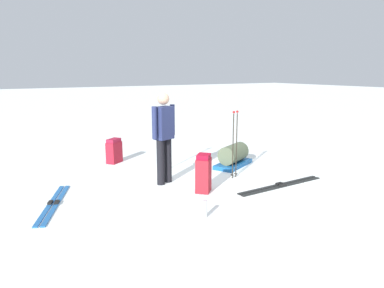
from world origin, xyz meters
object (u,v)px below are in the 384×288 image
at_px(backpack_bright, 203,173).
at_px(ski_poles_planted_near, 235,141).
at_px(ski_poles_planted_far, 165,138).
at_px(ski_pair_near, 281,185).
at_px(backpack_large_dark, 114,151).
at_px(ski_pair_far, 54,204).
at_px(skier_standing, 164,133).
at_px(gear_sled, 233,156).
at_px(thermos_bottle, 205,209).

xyz_separation_m(backpack_bright, ski_poles_planted_near, (-0.98, -0.41, 0.41)).
xyz_separation_m(ski_poles_planted_near, ski_poles_planted_far, (0.95, -1.15, -0.03)).
relative_size(ski_pair_near, backpack_bright, 2.90).
relative_size(backpack_large_dark, ski_poles_planted_far, 0.44).
relative_size(ski_pair_near, ski_pair_far, 1.15).
bearing_deg(backpack_large_dark, ski_poles_planted_far, 121.47).
bearing_deg(ski_pair_far, ski_poles_planted_far, -160.42).
height_order(skier_standing, ski_poles_planted_far, skier_standing).
xyz_separation_m(skier_standing, ski_poles_planted_near, (-1.36, 0.37, -0.21)).
height_order(skier_standing, ski_pair_near, skier_standing).
xyz_separation_m(gear_sled, thermos_bottle, (2.07, 2.06, -0.09)).
bearing_deg(skier_standing, ski_pair_near, 144.81).
height_order(backpack_bright, gear_sled, backpack_bright).
bearing_deg(skier_standing, ski_poles_planted_far, -117.50).
xyz_separation_m(backpack_bright, thermos_bottle, (0.58, 0.96, -0.20)).
xyz_separation_m(ski_poles_planted_near, gear_sled, (-0.50, -0.69, -0.52)).
bearing_deg(gear_sled, backpack_large_dark, -36.93).
height_order(skier_standing, thermos_bottle, skier_standing).
bearing_deg(ski_poles_planted_far, ski_poles_planted_near, 129.61).
bearing_deg(ski_poles_planted_far, thermos_bottle, 76.30).
xyz_separation_m(backpack_large_dark, backpack_bright, (-0.69, 2.74, 0.06)).
xyz_separation_m(skier_standing, backpack_large_dark, (0.32, -1.96, -0.68)).
height_order(ski_poles_planted_near, gear_sled, ski_poles_planted_near).
height_order(skier_standing, gear_sled, skier_standing).
height_order(backpack_large_dark, gear_sled, backpack_large_dark).
distance_m(ski_pair_far, gear_sled, 3.90).
xyz_separation_m(ski_pair_far, thermos_bottle, (-1.80, 1.66, 0.12)).
bearing_deg(thermos_bottle, skier_standing, -96.86).
relative_size(ski_pair_near, gear_sled, 1.71).
height_order(ski_pair_far, thermos_bottle, thermos_bottle).
bearing_deg(gear_sled, ski_poles_planted_far, -17.35).
height_order(ski_pair_near, ski_pair_far, same).
bearing_deg(thermos_bottle, ski_poles_planted_far, -103.70).
bearing_deg(thermos_bottle, backpack_large_dark, -88.29).
bearing_deg(gear_sled, thermos_bottle, 44.93).
bearing_deg(skier_standing, gear_sled, -170.17).
distance_m(skier_standing, gear_sled, 2.02).
xyz_separation_m(skier_standing, thermos_bottle, (0.21, 1.74, -0.82)).
xyz_separation_m(ski_pair_far, ski_poles_planted_near, (-3.37, 0.29, 0.73)).
height_order(ski_pair_near, backpack_bright, backpack_bright).
relative_size(skier_standing, backpack_bright, 2.52).
distance_m(ski_pair_far, thermos_bottle, 2.45).
xyz_separation_m(skier_standing, backpack_bright, (-0.37, 0.78, -0.62)).
bearing_deg(backpack_large_dark, thermos_bottle, 91.71).
height_order(skier_standing, ski_poles_planted_near, skier_standing).
bearing_deg(skier_standing, thermos_bottle, 83.14).
distance_m(ski_pair_near, ski_pair_far, 3.96).
distance_m(ski_pair_far, ski_poles_planted_near, 3.46).
height_order(ski_pair_far, ski_poles_planted_far, ski_poles_planted_far).
distance_m(ski_pair_near, backpack_bright, 1.51).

